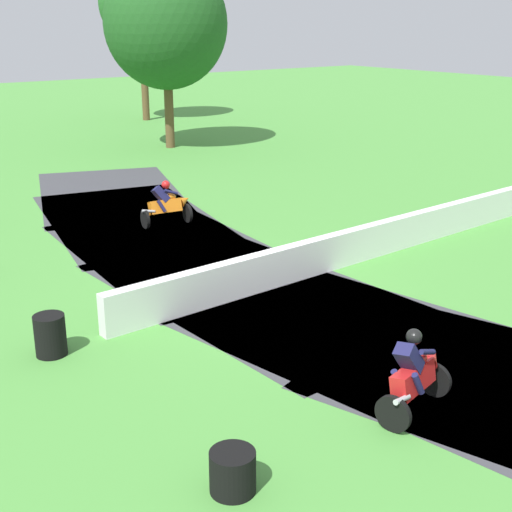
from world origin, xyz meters
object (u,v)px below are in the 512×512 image
object	(u,v)px
motorcycle_chase_red	(415,373)
motorcycle_lead_orange	(167,204)
tire_stack_far	(233,472)
tire_stack_mid_b	(50,335)

from	to	relation	value
motorcycle_chase_red	motorcycle_lead_orange	bearing A→B (deg)	79.64
motorcycle_chase_red	tire_stack_far	xyz separation A→B (m)	(-3.55, 0.01, -0.36)
tire_stack_far	motorcycle_chase_red	bearing A→B (deg)	-0.10
motorcycle_chase_red	tire_stack_mid_b	xyz separation A→B (m)	(-4.03, 5.40, -0.26)
motorcycle_lead_orange	tire_stack_far	size ratio (longest dim) A/B	2.70
tire_stack_mid_b	tire_stack_far	bearing A→B (deg)	-84.96
motorcycle_lead_orange	motorcycle_chase_red	distance (m)	12.16
motorcycle_chase_red	tire_stack_mid_b	size ratio (longest dim) A/B	2.10
motorcycle_lead_orange	tire_stack_mid_b	distance (m)	9.04
motorcycle_lead_orange	motorcycle_chase_red	size ratio (longest dim) A/B	1.02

